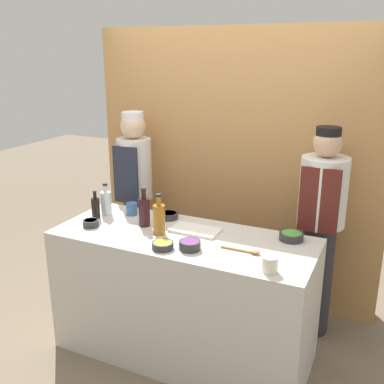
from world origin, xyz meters
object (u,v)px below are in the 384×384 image
at_px(cutting_board, 195,230).
at_px(bottle_clear, 106,202).
at_px(sauce_bowl_orange, 91,223).
at_px(bottle_wine, 144,211).
at_px(sauce_bowl_purple, 190,245).
at_px(cup_cream, 270,264).
at_px(bottle_amber, 159,218).
at_px(bottle_soy, 96,207).
at_px(chef_left, 135,194).
at_px(sauce_bowl_red, 169,215).
at_px(chef_right, 320,227).
at_px(sauce_bowl_yellow, 163,245).
at_px(wooden_spoon, 246,251).
at_px(cup_blue, 132,209).
at_px(sauce_bowl_green, 291,236).

xyz_separation_m(cutting_board, bottle_clear, (-0.79, 0.03, 0.09)).
relative_size(sauce_bowl_orange, bottle_wine, 0.39).
xyz_separation_m(sauce_bowl_purple, cup_cream, (0.56, -0.08, 0.02)).
xyz_separation_m(bottle_clear, bottle_amber, (0.58, -0.17, 0.02)).
height_order(bottle_soy, chef_left, chef_left).
xyz_separation_m(sauce_bowl_red, chef_right, (1.08, 0.44, -0.07)).
bearing_deg(cup_cream, bottle_soy, 168.49).
relative_size(cutting_board, bottle_amber, 1.18).
relative_size(sauce_bowl_red, sauce_bowl_orange, 1.27).
relative_size(sauce_bowl_yellow, wooden_spoon, 0.54).
bearing_deg(cup_blue, wooden_spoon, -15.15).
xyz_separation_m(bottle_wine, wooden_spoon, (0.84, -0.13, -0.10)).
xyz_separation_m(sauce_bowl_red, chef_left, (-0.58, 0.44, -0.03)).
bearing_deg(sauce_bowl_orange, wooden_spoon, 2.85).
distance_m(sauce_bowl_green, sauce_bowl_red, 0.96).
bearing_deg(bottle_clear, sauce_bowl_purple, -19.79).
bearing_deg(sauce_bowl_red, sauce_bowl_yellow, -66.20).
bearing_deg(bottle_soy, bottle_clear, 76.59).
relative_size(bottle_clear, bottle_soy, 1.16).
bearing_deg(bottle_clear, cup_cream, -15.57).
bearing_deg(bottle_soy, chef_right, 22.66).
relative_size(sauce_bowl_yellow, sauce_bowl_purple, 1.01).
bearing_deg(sauce_bowl_orange, bottle_amber, 9.81).
relative_size(sauce_bowl_green, sauce_bowl_yellow, 1.14).
distance_m(sauce_bowl_yellow, cutting_board, 0.37).
height_order(bottle_wine, bottle_amber, bottle_amber).
bearing_deg(cutting_board, chef_left, 146.04).
relative_size(bottle_clear, cup_cream, 2.64).
xyz_separation_m(sauce_bowl_orange, cup_blue, (0.14, 0.34, 0.02)).
bearing_deg(chef_right, wooden_spoon, -113.56).
bearing_deg(sauce_bowl_purple, bottle_wine, 154.03).
distance_m(sauce_bowl_purple, chef_left, 1.31).
relative_size(sauce_bowl_green, chef_right, 0.10).
xyz_separation_m(bottle_soy, bottle_amber, (0.60, -0.07, 0.03)).
xyz_separation_m(sauce_bowl_green, sauce_bowl_red, (-0.96, 0.01, -0.00)).
height_order(sauce_bowl_green, cup_blue, cup_blue).
bearing_deg(bottle_clear, sauce_bowl_yellow, -28.13).
height_order(cutting_board, chef_left, chef_left).
bearing_deg(bottle_wine, bottle_clear, 168.42).
height_order(sauce_bowl_yellow, chef_right, chef_right).
xyz_separation_m(sauce_bowl_yellow, cup_cream, (0.73, -0.02, 0.02)).
distance_m(sauce_bowl_yellow, sauce_bowl_purple, 0.18).
height_order(cup_cream, chef_right, chef_right).
bearing_deg(sauce_bowl_orange, cutting_board, 17.99).
distance_m(bottle_amber, chef_left, 1.00).
relative_size(sauce_bowl_yellow, chef_left, 0.09).
bearing_deg(chef_left, sauce_bowl_purple, -42.28).
height_order(sauce_bowl_red, chef_left, chef_left).
bearing_deg(cup_cream, bottle_clear, 164.43).
xyz_separation_m(bottle_soy, cup_cream, (1.47, -0.30, -0.04)).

